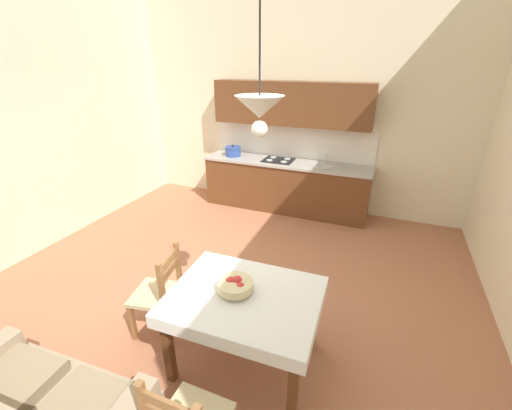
# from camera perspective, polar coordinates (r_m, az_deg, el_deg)

# --- Properties ---
(ground_plane) EXTENTS (6.35, 6.34, 0.10)m
(ground_plane) POSITION_cam_1_polar(r_m,az_deg,el_deg) (4.01, -5.84, -15.74)
(ground_plane) COLOR #AD6B4C
(wall_back) EXTENTS (6.35, 0.12, 4.25)m
(wall_back) POSITION_cam_1_polar(r_m,az_deg,el_deg) (5.83, 7.35, 20.20)
(wall_back) COLOR beige
(wall_back) RESTS_ON ground_plane
(wall_left) EXTENTS (0.12, 6.34, 4.25)m
(wall_left) POSITION_cam_1_polar(r_m,az_deg,el_deg) (5.21, -38.30, 14.98)
(wall_left) COLOR beige
(wall_left) RESTS_ON ground_plane
(kitchen_cabinetry) EXTENTS (2.92, 0.63, 2.20)m
(kitchen_cabinetry) POSITION_cam_1_polar(r_m,az_deg,el_deg) (5.76, 5.38, 7.32)
(kitchen_cabinetry) COLOR brown
(kitchen_cabinetry) RESTS_ON ground_plane
(dining_table) EXTENTS (1.27, 1.00, 0.75)m
(dining_table) POSITION_cam_1_polar(r_m,az_deg,el_deg) (2.86, -2.01, -17.55)
(dining_table) COLOR brown
(dining_table) RESTS_ON ground_plane
(dining_chair_tv_side) EXTENTS (0.49, 0.49, 0.93)m
(dining_chair_tv_side) POSITION_cam_1_polar(r_m,az_deg,el_deg) (3.39, -16.59, -14.75)
(dining_chair_tv_side) COLOR #D1BC89
(dining_chair_tv_side) RESTS_ON ground_plane
(fruit_bowl) EXTENTS (0.30, 0.30, 0.12)m
(fruit_bowl) POSITION_cam_1_polar(r_m,az_deg,el_deg) (2.77, -3.65, -13.86)
(fruit_bowl) COLOR beige
(fruit_bowl) RESTS_ON dining_table
(pendant_lamp) EXTENTS (0.32, 0.32, 0.81)m
(pendant_lamp) POSITION_cam_1_polar(r_m,az_deg,el_deg) (2.16, 0.62, 16.60)
(pendant_lamp) COLOR black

